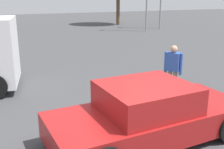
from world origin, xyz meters
TOP-DOWN VIEW (x-y plane):
  - ground_plane at (0.00, 0.00)m, footprint 80.00×80.00m
  - sedan_foreground at (0.32, 0.08)m, footprint 4.35×2.07m
  - pedestrian at (2.36, 2.16)m, footprint 0.42×0.49m

SIDE VIEW (x-z plane):
  - ground_plane at x=0.00m, z-range 0.00..0.00m
  - sedan_foreground at x=0.32m, z-range -0.05..1.19m
  - pedestrian at x=2.36m, z-range 0.14..1.67m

